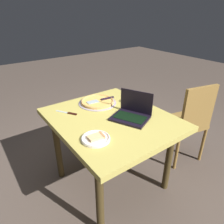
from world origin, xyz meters
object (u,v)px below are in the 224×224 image
at_px(table_knife, 68,113).
at_px(drink_cup, 134,99).
at_px(pizza_plate, 96,138).
at_px(dining_table, 111,126).
at_px(chair_near, 188,120).
at_px(laptop, 132,113).
at_px(pizza_tray, 98,102).

bearing_deg(table_knife, drink_cup, -108.34).
bearing_deg(pizza_plate, dining_table, -53.81).
height_order(pizza_plate, table_knife, pizza_plate).
height_order(dining_table, drink_cup, drink_cup).
bearing_deg(table_knife, chair_near, -113.14).
xyz_separation_m(laptop, table_knife, (0.40, 0.42, -0.04)).
bearing_deg(dining_table, laptop, -127.76).
bearing_deg(pizza_tray, laptop, -169.49).
xyz_separation_m(laptop, drink_cup, (0.20, -0.20, 0.01)).
distance_m(pizza_tray, table_knife, 0.34).
xyz_separation_m(pizza_tray, table_knife, (-0.03, 0.34, -0.01)).
height_order(table_knife, drink_cup, drink_cup).
bearing_deg(pizza_tray, drink_cup, -129.98).
xyz_separation_m(dining_table, table_knife, (0.29, 0.27, 0.10)).
xyz_separation_m(pizza_plate, table_knife, (0.51, -0.02, -0.01)).
bearing_deg(laptop, chair_near, -97.42).
distance_m(pizza_plate, pizza_tray, 0.65).
bearing_deg(chair_near, table_knife, 66.86).
bearing_deg(pizza_plate, drink_cup, -64.92).
relative_size(laptop, chair_near, 0.40).
distance_m(dining_table, pizza_plate, 0.38).
height_order(dining_table, laptop, laptop).
xyz_separation_m(pizza_plate, pizza_tray, (0.54, -0.36, 0.00)).
xyz_separation_m(dining_table, drink_cup, (0.08, -0.35, 0.15)).
distance_m(laptop, table_knife, 0.58).
relative_size(dining_table, chair_near, 1.17).
height_order(table_knife, chair_near, chair_near).
relative_size(laptop, table_knife, 1.93).
height_order(pizza_tray, chair_near, chair_near).
relative_size(pizza_tray, chair_near, 0.40).
relative_size(laptop, pizza_tray, 1.00).
relative_size(dining_table, laptop, 2.94).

